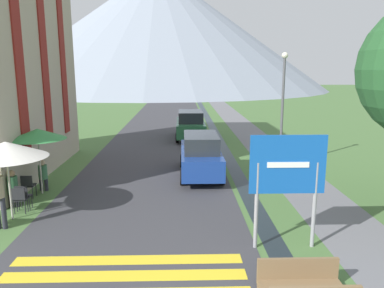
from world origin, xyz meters
TOP-DOWN VIEW (x-y plane):
  - ground_plane at (0.00, 20.00)m, footprint 160.00×160.00m
  - road at (-2.50, 30.00)m, footprint 6.40×60.00m
  - footpath at (3.60, 30.00)m, footprint 2.20×60.00m
  - drainage_channel at (1.20, 30.00)m, footprint 0.60×60.00m
  - crosswalk_marking at (-2.50, 3.43)m, footprint 5.44×1.84m
  - mountain_distant at (-6.26, 82.02)m, footprint 73.20×73.20m
  - road_sign at (1.40, 4.70)m, footprint 1.89×0.11m
  - parked_car_near at (-0.40, 11.29)m, footprint 1.74×4.38m
  - parked_car_far at (-0.62, 19.90)m, footprint 1.89×4.51m
  - cafe_chair_near_left at (-6.30, 7.22)m, footprint 0.40×0.40m
  - cafe_chair_near_right at (-6.31, 7.44)m, footprint 0.40×0.40m
  - cafe_chair_middle at (-6.61, 8.62)m, footprint 0.40×0.40m
  - cafe_umbrella_front_white at (-6.36, 6.74)m, footprint 2.38×2.38m
  - cafe_umbrella_middle_green at (-6.33, 9.13)m, footprint 1.99×1.99m
  - person_seated_near at (-6.77, 7.80)m, footprint 0.32×0.32m
  - person_seated_far at (-6.38, 9.46)m, footprint 0.32×0.32m
  - streetlamp at (3.40, 12.76)m, footprint 0.28×0.28m

SIDE VIEW (x-z plane):
  - ground_plane at x=0.00m, z-range 0.00..0.00m
  - drainage_channel at x=1.20m, z-range 0.00..0.00m
  - road at x=-2.50m, z-range 0.00..0.01m
  - footpath at x=3.60m, z-range 0.00..0.01m
  - crosswalk_marking at x=-2.50m, z-range 0.00..0.01m
  - cafe_chair_near_left at x=-6.30m, z-range 0.09..0.94m
  - cafe_chair_near_right at x=-6.31m, z-range 0.09..0.94m
  - cafe_chair_middle at x=-6.61m, z-range 0.09..0.94m
  - person_seated_far at x=-6.38m, z-range 0.06..1.26m
  - person_seated_near at x=-6.77m, z-range 0.07..1.31m
  - parked_car_near at x=-0.40m, z-range 0.00..1.82m
  - parked_car_far at x=-0.62m, z-range 0.00..1.82m
  - road_sign at x=1.40m, z-range 0.47..3.40m
  - cafe_umbrella_front_white at x=-6.36m, z-range 0.96..3.37m
  - cafe_umbrella_middle_green at x=-6.33m, z-range 1.01..3.42m
  - streetlamp at x=3.40m, z-range 0.48..5.69m
  - mountain_distant at x=-6.26m, z-range 0.00..25.83m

